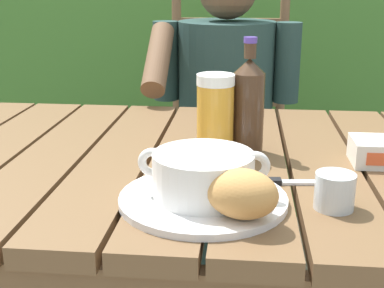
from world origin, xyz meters
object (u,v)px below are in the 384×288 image
(bread_roll, at_px, (242,194))
(beer_glass, at_px, (215,116))
(soup_bowl, at_px, (203,174))
(water_glass_small, at_px, (335,191))
(chair_near_diner, at_px, (226,150))
(table_knife, at_px, (280,182))
(person_eating, at_px, (224,109))
(beer_bottle, at_px, (248,105))
(serving_plate, at_px, (203,199))

(bread_roll, xyz_separation_m, beer_glass, (-0.06, 0.32, 0.04))
(soup_bowl, distance_m, water_glass_small, 0.21)
(chair_near_diner, bearing_deg, table_knife, -82.57)
(soup_bowl, bearing_deg, person_eating, 90.24)
(table_knife, bearing_deg, beer_bottle, 108.47)
(person_eating, bearing_deg, soup_bowl, -89.76)
(bread_roll, relative_size, water_glass_small, 2.00)
(serving_plate, relative_size, bread_roll, 2.16)
(person_eating, height_order, table_knife, person_eating)
(serving_plate, height_order, water_glass_small, water_glass_small)
(chair_near_diner, height_order, beer_glass, chair_near_diner)
(beer_bottle, xyz_separation_m, water_glass_small, (0.14, -0.28, -0.07))
(person_eating, distance_m, soup_bowl, 0.92)
(person_eating, distance_m, beer_glass, 0.69)
(chair_near_diner, distance_m, person_eating, 0.29)
(chair_near_diner, distance_m, water_glass_small, 1.18)
(beer_glass, distance_m, table_knife, 0.21)
(serving_plate, height_order, beer_glass, beer_glass)
(person_eating, bearing_deg, table_knife, -80.54)
(soup_bowl, distance_m, bread_roll, 0.10)
(bread_roll, xyz_separation_m, beer_bottle, (0.01, 0.35, 0.05))
(chair_near_diner, xyz_separation_m, beer_glass, (0.01, -0.87, 0.36))
(water_glass_small, bearing_deg, person_eating, 103.37)
(soup_bowl, xyz_separation_m, water_glass_small, (0.21, -0.00, -0.02))
(beer_glass, bearing_deg, bread_roll, -79.29)
(bread_roll, height_order, beer_glass, beer_glass)
(person_eating, xyz_separation_m, table_knife, (0.14, -0.82, 0.07))
(person_eating, relative_size, water_glass_small, 18.49)
(soup_bowl, bearing_deg, water_glass_small, -0.42)
(person_eating, relative_size, beer_bottle, 4.92)
(person_eating, distance_m, water_glass_small, 0.94)
(person_eating, height_order, water_glass_small, person_eating)
(beer_glass, bearing_deg, person_eating, 90.72)
(serving_plate, height_order, bread_roll, bread_roll)
(chair_near_diner, distance_m, beer_glass, 0.95)
(bread_roll, bearing_deg, soup_bowl, 130.60)
(chair_near_diner, height_order, soup_bowl, chair_near_diner)
(water_glass_small, bearing_deg, beer_bottle, 117.01)
(person_eating, relative_size, beer_glass, 6.97)
(chair_near_diner, height_order, beer_bottle, chair_near_diner)
(serving_plate, distance_m, bread_roll, 0.11)
(chair_near_diner, xyz_separation_m, soup_bowl, (0.00, -1.12, 0.33))
(soup_bowl, relative_size, beer_bottle, 0.89)
(beer_glass, xyz_separation_m, table_knife, (0.13, -0.15, -0.08))
(person_eating, relative_size, bread_roll, 9.26)
(chair_near_diner, xyz_separation_m, water_glass_small, (0.21, -1.12, 0.30))
(person_eating, bearing_deg, water_glass_small, -76.63)
(serving_plate, height_order, table_knife, serving_plate)
(chair_near_diner, height_order, bread_roll, chair_near_diner)
(soup_bowl, bearing_deg, bread_roll, -49.40)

